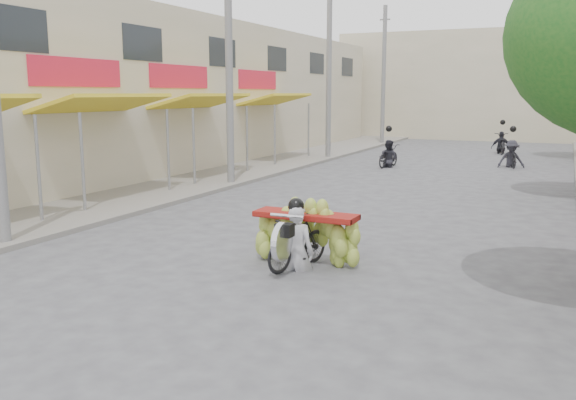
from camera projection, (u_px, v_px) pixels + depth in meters
The scene contains 11 objects.
ground at pixel (122, 351), 7.25m from camera, with size 120.00×120.00×0.00m, color #55555A.
sidewalk_left at pixel (234, 171), 23.54m from camera, with size 4.00×60.00×0.12m, color gray.
shophouse_row_left at pixel (110, 94), 24.16m from camera, with size 9.77×40.00×6.00m.
far_building at pixel (495, 86), 40.67m from camera, with size 20.00×6.00×7.00m, color #C1B799.
utility_pole_mid at pixel (229, 61), 19.51m from camera, with size 0.60×0.24×8.00m.
utility_pole_far at pixel (329, 71), 27.57m from camera, with size 0.60×0.24×8.00m.
utility_pole_back at pixel (384, 76), 35.63m from camera, with size 0.60×0.24×8.00m.
banana_motorbike at pixel (301, 227), 10.67m from camera, with size 2.20×1.81×2.12m.
bg_motorbike_a at pixel (388, 149), 25.09m from camera, with size 0.85×1.70×1.95m.
bg_motorbike_b at pixel (512, 147), 24.89m from camera, with size 1.17×1.68×1.95m.
bg_motorbike_c at pixel (502, 138), 30.61m from camera, with size 1.04×1.88×1.95m.
Camera 1 is at (4.64, -5.39, 3.03)m, focal length 38.00 mm.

